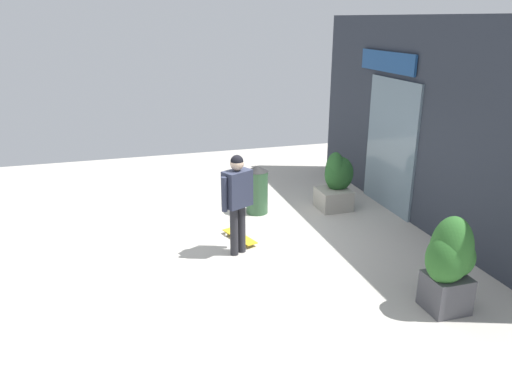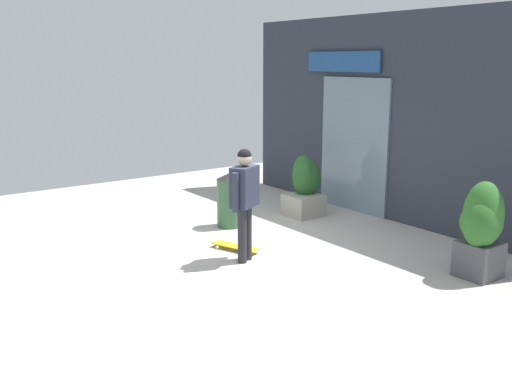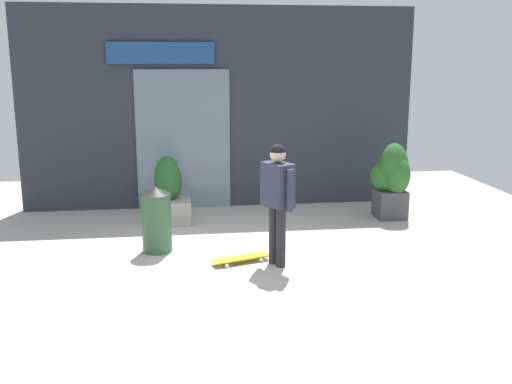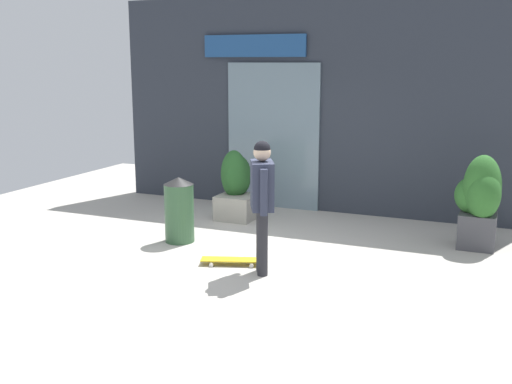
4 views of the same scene
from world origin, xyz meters
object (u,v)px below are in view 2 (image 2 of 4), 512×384
Objects in this scene: skateboarder at (245,193)px; skateboard at (235,246)px; planter_box_right at (482,226)px; trash_bin at (229,200)px; planter_box_left at (305,186)px.

skateboard is (-0.48, 0.15, -0.95)m from skateboarder.
skateboarder is 1.99× the size of skateboard.
planter_box_right is (2.85, 2.02, 0.65)m from skateboard.
planter_box_right is 1.39× the size of trash_bin.
planter_box_right reaches higher than skateboard.
skateboard is at bearing -29.68° from trash_bin.
skateboarder is 1.07m from skateboard.
skateboarder is 1.25× the size of planter_box_right.
skateboarder reaches higher than trash_bin.
planter_box_left is 3.84m from planter_box_right.
planter_box_left is 0.86× the size of planter_box_right.
skateboard is at bearing -66.59° from planter_box_left.
skateboarder is 1.89m from trash_bin.
planter_box_left is at bearing 83.68° from trash_bin.
trash_bin is at bearing -96.32° from planter_box_left.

